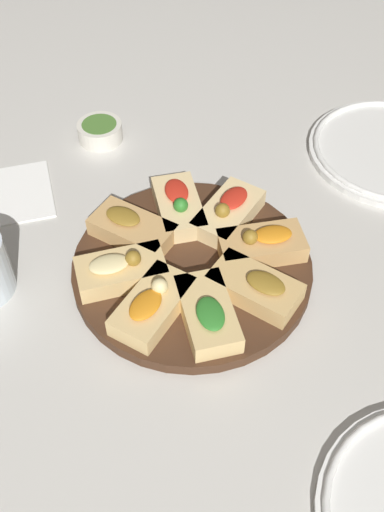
{
  "coord_description": "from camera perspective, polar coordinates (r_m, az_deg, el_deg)",
  "views": [
    {
      "loc": [
        0.48,
        -0.1,
        0.58
      ],
      "look_at": [
        0.0,
        0.0,
        0.03
      ],
      "focal_mm": 42.0,
      "sensor_mm": 36.0,
      "label": 1
    }
  ],
  "objects": [
    {
      "name": "focaccia_slice_0",
      "position": [
        0.76,
        6.69,
        1.05
      ],
      "size": [
        0.06,
        0.11,
        0.04
      ],
      "color": "tan",
      "rests_on": "serving_board"
    },
    {
      "name": "focaccia_slice_7",
      "position": [
        0.71,
        6.07,
        -2.95
      ],
      "size": [
        0.12,
        0.11,
        0.03
      ],
      "color": "tan",
      "rests_on": "serving_board"
    },
    {
      "name": "dipping_bowl",
      "position": [
        0.96,
        -8.76,
        11.69
      ],
      "size": [
        0.07,
        0.07,
        0.03
      ],
      "color": "silver",
      "rests_on": "ground_plane"
    },
    {
      "name": "focaccia_slice_2",
      "position": [
        0.8,
        -1.43,
        4.78
      ],
      "size": [
        0.11,
        0.06,
        0.04
      ],
      "color": "#E5C689",
      "rests_on": "serving_board"
    },
    {
      "name": "ground_plane",
      "position": [
        0.76,
        -0.0,
        -1.46
      ],
      "size": [
        3.0,
        3.0,
        0.0
      ],
      "primitive_type": "plane",
      "color": "beige"
    },
    {
      "name": "serving_board",
      "position": [
        0.76,
        -0.0,
        -1.06
      ],
      "size": [
        0.3,
        0.3,
        0.02
      ],
      "primitive_type": "cylinder",
      "color": "#422819",
      "rests_on": "ground_plane"
    },
    {
      "name": "focaccia_slice_6",
      "position": [
        0.69,
        1.82,
        -5.42
      ],
      "size": [
        0.11,
        0.06,
        0.03
      ],
      "color": "#DBB775",
      "rests_on": "serving_board"
    },
    {
      "name": "focaccia_slice_3",
      "position": [
        0.78,
        -5.75,
        2.63
      ],
      "size": [
        0.11,
        0.12,
        0.03
      ],
      "color": "tan",
      "rests_on": "serving_board"
    },
    {
      "name": "focaccia_slice_4",
      "position": [
        0.73,
        -6.79,
        -1.34
      ],
      "size": [
        0.06,
        0.11,
        0.04
      ],
      "color": "#DBB775",
      "rests_on": "serving_board"
    },
    {
      "name": "napkin_stack",
      "position": [
        0.9,
        -16.53,
        5.77
      ],
      "size": [
        0.13,
        0.11,
        0.01
      ],
      "primitive_type": "cube",
      "rotation": [
        0.0,
        0.0,
        0.07
      ],
      "color": "white",
      "rests_on": "ground_plane"
    },
    {
      "name": "focaccia_slice_5",
      "position": [
        0.69,
        -3.78,
        -4.67
      ],
      "size": [
        0.12,
        0.11,
        0.04
      ],
      "color": "#DBB775",
      "rests_on": "serving_board"
    },
    {
      "name": "focaccia_slice_1",
      "position": [
        0.79,
        3.48,
        4.19
      ],
      "size": [
        0.12,
        0.11,
        0.04
      ],
      "color": "#E5C689",
      "rests_on": "serving_board"
    }
  ]
}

